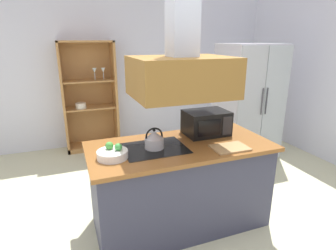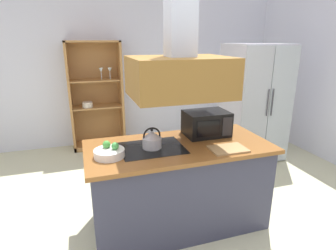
# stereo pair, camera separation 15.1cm
# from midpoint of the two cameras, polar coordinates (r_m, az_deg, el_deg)

# --- Properties ---
(ground_plane) EXTENTS (7.80, 7.80, 0.00)m
(ground_plane) POSITION_cam_midpoint_polar(r_m,az_deg,el_deg) (3.01, 0.64, -21.93)
(ground_plane) COLOR beige
(wall_back) EXTENTS (6.00, 0.12, 2.70)m
(wall_back) POSITION_cam_midpoint_polar(r_m,az_deg,el_deg) (5.26, -11.56, 11.04)
(wall_back) COLOR silver
(wall_back) RESTS_ON ground
(kitchen_island) EXTENTS (1.82, 0.87, 0.90)m
(kitchen_island) POSITION_cam_midpoint_polar(r_m,az_deg,el_deg) (2.94, 0.97, -12.17)
(kitchen_island) COLOR #36384A
(kitchen_island) RESTS_ON ground
(range_hood) EXTENTS (0.90, 0.70, 1.31)m
(range_hood) POSITION_cam_midpoint_polar(r_m,az_deg,el_deg) (2.57, 1.12, 12.70)
(range_hood) COLOR brown
(refrigerator) EXTENTS (0.90, 0.78, 1.83)m
(refrigerator) POSITION_cam_midpoint_polar(r_m,az_deg,el_deg) (4.68, 15.21, 4.59)
(refrigerator) COLOR silver
(refrigerator) RESTS_ON ground
(dish_cabinet) EXTENTS (0.91, 0.40, 1.87)m
(dish_cabinet) POSITION_cam_midpoint_polar(r_m,az_deg,el_deg) (5.07, -16.58, 4.50)
(dish_cabinet) COLOR #AA753E
(dish_cabinet) RESTS_ON ground
(kettle) EXTENTS (0.18, 0.18, 0.21)m
(kettle) POSITION_cam_midpoint_polar(r_m,az_deg,el_deg) (2.64, -4.49, -3.05)
(kettle) COLOR #BAB7B8
(kettle) RESTS_ON kitchen_island
(cutting_board) EXTENTS (0.35, 0.25, 0.02)m
(cutting_board) POSITION_cam_midpoint_polar(r_m,az_deg,el_deg) (2.70, 11.03, -4.64)
(cutting_board) COLOR #A9804E
(cutting_board) RESTS_ON kitchen_island
(microwave) EXTENTS (0.46, 0.35, 0.26)m
(microwave) POSITION_cam_midpoint_polar(r_m,az_deg,el_deg) (3.02, 6.44, 0.46)
(microwave) COLOR black
(microwave) RESTS_ON kitchen_island
(fruit_bowl) EXTENTS (0.27, 0.27, 0.14)m
(fruit_bowl) POSITION_cam_midpoint_polar(r_m,az_deg,el_deg) (2.50, -13.02, -5.74)
(fruit_bowl) COLOR silver
(fruit_bowl) RESTS_ON kitchen_island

